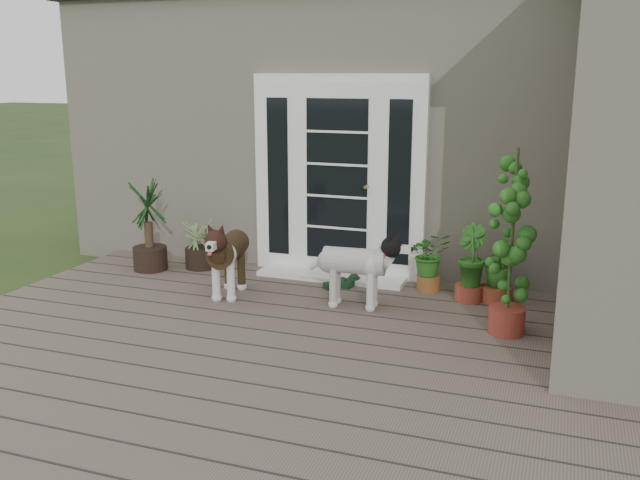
% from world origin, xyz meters
% --- Properties ---
extents(deck, '(6.20, 4.60, 0.12)m').
position_xyz_m(deck, '(0.00, 0.40, 0.06)').
color(deck, '#6B5B4C').
rests_on(deck, ground).
extents(house_main, '(7.40, 4.00, 3.10)m').
position_xyz_m(house_main, '(0.00, 4.65, 1.55)').
color(house_main, '#665E54').
rests_on(house_main, ground).
extents(door_unit, '(1.90, 0.14, 2.15)m').
position_xyz_m(door_unit, '(-0.20, 2.60, 1.19)').
color(door_unit, white).
rests_on(door_unit, deck).
extents(door_step, '(1.60, 0.40, 0.05)m').
position_xyz_m(door_step, '(-0.20, 2.40, 0.14)').
color(door_step, white).
rests_on(door_step, deck).
extents(brindle_dog, '(0.49, 0.88, 0.69)m').
position_xyz_m(brindle_dog, '(-0.97, 1.50, 0.47)').
color(brindle_dog, '#3E2B16').
rests_on(brindle_dog, deck).
extents(white_dog, '(0.81, 0.39, 0.65)m').
position_xyz_m(white_dog, '(0.30, 1.59, 0.45)').
color(white_dog, white).
rests_on(white_dog, deck).
extents(spider_plant, '(0.75, 0.75, 0.62)m').
position_xyz_m(spider_plant, '(-1.73, 2.29, 0.43)').
color(spider_plant, '#89AA68').
rests_on(spider_plant, deck).
extents(yucca, '(0.74, 0.74, 1.04)m').
position_xyz_m(yucca, '(-2.23, 2.03, 0.64)').
color(yucca, black).
rests_on(yucca, deck).
extents(herb_a, '(0.55, 0.55, 0.52)m').
position_xyz_m(herb_a, '(0.87, 2.33, 0.38)').
color(herb_a, '#265418').
rests_on(herb_a, deck).
extents(herb_b, '(0.50, 0.50, 0.54)m').
position_xyz_m(herb_b, '(1.30, 2.14, 0.39)').
color(herb_b, '#185016').
rests_on(herb_b, deck).
extents(herb_c, '(0.37, 0.37, 0.49)m').
position_xyz_m(herb_c, '(1.56, 2.19, 0.37)').
color(herb_c, '#27621C').
rests_on(herb_c, deck).
extents(sapling, '(0.64, 0.64, 1.63)m').
position_xyz_m(sapling, '(1.72, 1.37, 0.94)').
color(sapling, '#255919').
rests_on(sapling, deck).
extents(clog_left, '(0.19, 0.32, 0.09)m').
position_xyz_m(clog_left, '(0.07, 2.20, 0.17)').
color(clog_left, black).
rests_on(clog_left, deck).
extents(clog_right, '(0.29, 0.30, 0.09)m').
position_xyz_m(clog_right, '(-0.05, 2.08, 0.16)').
color(clog_right, black).
rests_on(clog_right, deck).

